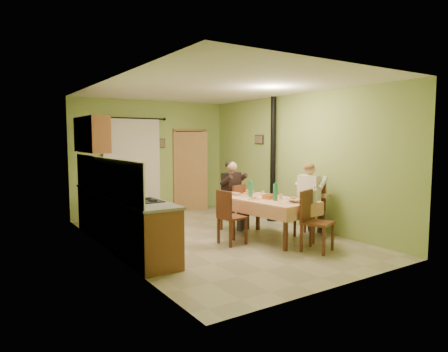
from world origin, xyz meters
TOP-DOWN VIEW (x-y plane):
  - floor at (0.00, 0.00)m, footprint 4.00×6.00m
  - room_shell at (0.00, 0.00)m, footprint 4.04×6.04m
  - kitchen_run at (-1.71, 0.40)m, footprint 0.64×3.64m
  - upper_cabinets at (-1.82, 1.70)m, footprint 0.35×1.40m
  - curtain at (-0.55, 2.90)m, footprint 1.70×0.07m
  - doorway at (1.03, 2.89)m, footprint 0.96×0.40m
  - dining_table at (0.76, -0.69)m, footprint 1.18×1.76m
  - tableware at (0.79, -0.80)m, footprint 0.84×1.61m
  - chair_far at (0.63, 0.34)m, footprint 0.47×0.47m
  - chair_near at (0.90, -1.71)m, footprint 0.58×0.58m
  - chair_right at (1.56, -0.90)m, footprint 0.57×0.57m
  - chair_left at (-0.03, -0.57)m, footprint 0.44×0.44m
  - man_far at (0.62, 0.35)m, footprint 0.64×0.56m
  - man_right at (1.55, -0.91)m, footprint 0.57×0.64m
  - stove_flue at (1.90, 0.60)m, footprint 0.24×0.24m
  - picture_back at (0.25, 2.97)m, footprint 0.19×0.03m
  - picture_right at (1.97, 1.20)m, footprint 0.03×0.31m

SIDE VIEW (x-z plane):
  - floor at x=0.00m, z-range -0.01..0.01m
  - chair_far at x=0.63m, z-range -0.18..0.76m
  - chair_left at x=-0.03m, z-range -0.19..0.78m
  - chair_near at x=0.90m, z-range -0.21..0.80m
  - chair_right at x=1.56m, z-range -0.22..0.80m
  - dining_table at x=0.76m, z-range 0.00..0.76m
  - kitchen_run at x=-1.71m, z-range -0.30..1.26m
  - tableware at x=0.79m, z-range 0.66..0.99m
  - man_far at x=0.62m, z-range 0.18..1.57m
  - man_right at x=1.55m, z-range 0.18..1.57m
  - stove_flue at x=1.90m, z-range -0.38..2.42m
  - doorway at x=1.03m, z-range -0.02..2.13m
  - curtain at x=-0.55m, z-range 0.15..2.37m
  - picture_back at x=0.25m, z-range 1.64..1.86m
  - room_shell at x=0.00m, z-range 0.41..3.23m
  - picture_right at x=1.97m, z-range 1.75..1.96m
  - upper_cabinets at x=-1.82m, z-range 1.60..2.30m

